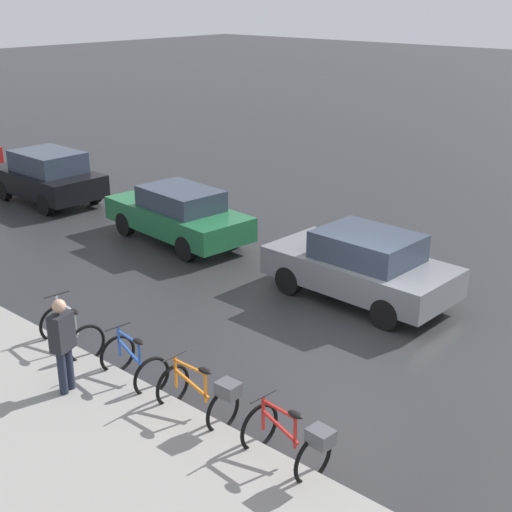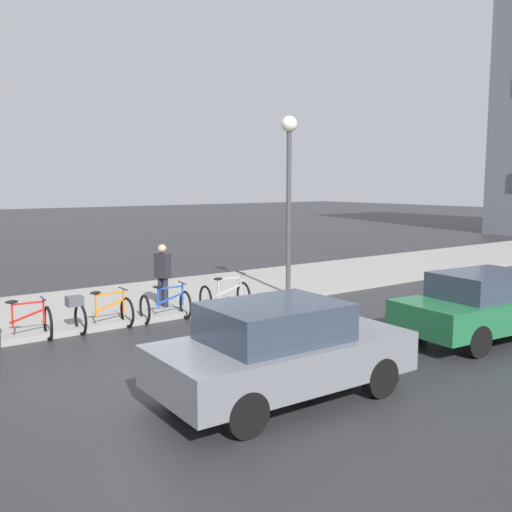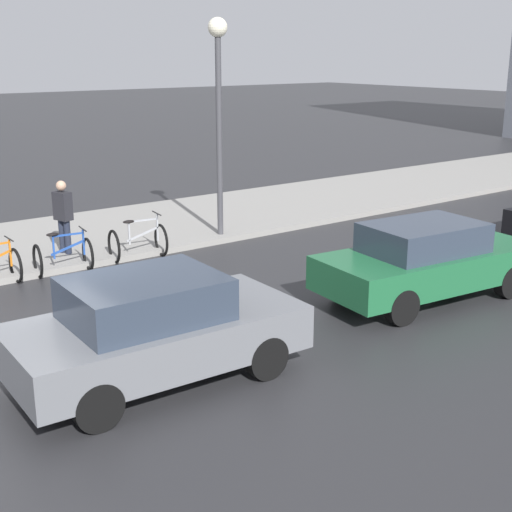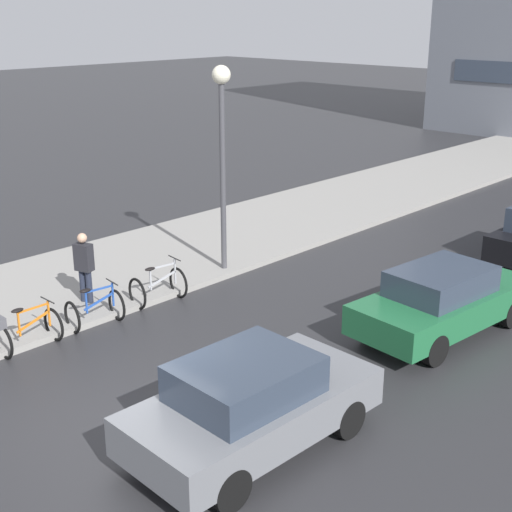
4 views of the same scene
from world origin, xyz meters
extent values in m
plane|color=#28282B|center=(0.00, 0.00, 0.00)|extent=(140.00, 140.00, 0.00)
cube|color=gray|center=(-6.00, 10.00, 0.07)|extent=(4.80, 60.00, 0.14)
torus|color=black|center=(-3.59, -0.88, 0.37)|extent=(0.75, 0.12, 0.75)
cube|color=red|center=(-3.64, -1.58, 0.63)|extent=(0.04, 0.04, 0.51)
cube|color=red|center=(-3.59, -0.96, 0.64)|extent=(0.04, 0.04, 0.53)
cube|color=red|center=(-3.62, -1.27, 0.85)|extent=(0.09, 0.62, 0.04)
cube|color=red|center=(-3.62, -1.29, 0.58)|extent=(0.09, 0.71, 0.26)
ellipsoid|color=black|center=(-3.64, -1.58, 0.92)|extent=(0.16, 0.27, 0.07)
cylinder|color=black|center=(-3.59, -0.96, 0.92)|extent=(0.50, 0.07, 0.03)
torus|color=black|center=(-3.61, 0.94, 0.36)|extent=(0.71, 0.07, 0.71)
torus|color=black|center=(-3.61, -0.16, 0.36)|extent=(0.71, 0.07, 0.71)
cube|color=orange|center=(-3.61, 0.20, 0.62)|extent=(0.04, 0.04, 0.52)
cube|color=orange|center=(-3.61, 0.86, 0.63)|extent=(0.04, 0.04, 0.55)
cube|color=orange|center=(-3.61, 0.53, 0.85)|extent=(0.04, 0.67, 0.04)
cube|color=orange|center=(-3.61, 0.50, 0.57)|extent=(0.04, 0.75, 0.27)
ellipsoid|color=black|center=(-3.61, 0.20, 0.91)|extent=(0.14, 0.26, 0.07)
cylinder|color=black|center=(-3.61, 0.86, 0.92)|extent=(0.50, 0.03, 0.03)
cube|color=#4C4C51|center=(-3.60, -0.28, 0.78)|extent=(0.28, 0.34, 0.22)
torus|color=black|center=(-3.53, 2.45, 0.35)|extent=(0.71, 0.14, 0.71)
torus|color=black|center=(-3.65, 1.41, 0.35)|extent=(0.71, 0.14, 0.71)
cube|color=#234CA8|center=(-3.61, 1.75, 0.60)|extent=(0.04, 0.04, 0.49)
cube|color=#234CA8|center=(-3.54, 2.38, 0.62)|extent=(0.04, 0.04, 0.54)
cube|color=#234CA8|center=(-3.58, 2.06, 0.83)|extent=(0.11, 0.63, 0.04)
cube|color=#234CA8|center=(-3.58, 2.04, 0.55)|extent=(0.12, 0.71, 0.26)
ellipsoid|color=black|center=(-3.61, 1.75, 0.87)|extent=(0.17, 0.27, 0.07)
cylinder|color=black|center=(-3.54, 2.38, 0.91)|extent=(0.50, 0.09, 0.03)
torus|color=black|center=(-3.55, 4.23, 0.37)|extent=(0.75, 0.15, 0.75)
torus|color=black|center=(-3.69, 3.13, 0.37)|extent=(0.75, 0.15, 0.75)
cube|color=#ADAFB5|center=(-3.65, 3.49, 0.62)|extent=(0.04, 0.04, 0.49)
cube|color=#ADAFB5|center=(-3.56, 4.15, 0.68)|extent=(0.04, 0.04, 0.61)
cube|color=#ADAFB5|center=(-3.60, 3.82, 0.88)|extent=(0.12, 0.66, 0.04)
cube|color=#ADAFB5|center=(-3.61, 3.79, 0.57)|extent=(0.13, 0.75, 0.27)
ellipsoid|color=black|center=(-3.65, 3.49, 0.89)|extent=(0.17, 0.28, 0.07)
cylinder|color=black|center=(-3.56, 4.15, 1.00)|extent=(0.50, 0.09, 0.03)
cube|color=slate|center=(1.95, 1.08, 0.64)|extent=(2.05, 4.14, 0.63)
cube|color=#2D3847|center=(1.95, 0.91, 1.24)|extent=(1.64, 2.10, 0.58)
cylinder|color=black|center=(1.14, 2.37, 0.32)|extent=(0.24, 0.65, 0.64)
cylinder|color=black|center=(2.85, 2.31, 0.32)|extent=(0.24, 0.65, 0.64)
cylinder|color=black|center=(1.05, -0.16, 0.32)|extent=(0.24, 0.65, 0.64)
cylinder|color=black|center=(2.77, -0.22, 0.32)|extent=(0.24, 0.65, 0.64)
cube|color=#1E6038|center=(1.94, 6.82, 0.63)|extent=(2.16, 4.49, 0.62)
cube|color=#2D3847|center=(1.93, 6.65, 1.21)|extent=(1.63, 2.25, 0.53)
cylinder|color=black|center=(1.30, 8.24, 0.32)|extent=(0.28, 0.66, 0.64)
cylinder|color=black|center=(1.04, 5.56, 0.32)|extent=(0.28, 0.66, 0.64)
cylinder|color=black|center=(2.59, 5.41, 0.32)|extent=(0.28, 0.66, 0.64)
cylinder|color=#1E2333|center=(-4.70, 2.37, 0.45)|extent=(0.14, 0.14, 0.90)
cylinder|color=#1E2333|center=(-4.53, 2.43, 0.45)|extent=(0.14, 0.14, 0.90)
cube|color=#232328|center=(-4.62, 2.40, 1.21)|extent=(0.45, 0.35, 0.63)
sphere|color=tan|center=(-4.62, 2.40, 1.67)|extent=(0.22, 0.22, 0.22)
cylinder|color=#424247|center=(-3.98, 6.14, 2.41)|extent=(0.14, 0.14, 4.83)
sphere|color=#F2EACC|center=(-3.98, 6.14, 5.01)|extent=(0.45, 0.45, 0.45)
camera|label=1|loc=(-10.22, -6.65, 6.33)|focal=50.00mm
camera|label=2|loc=(8.63, -4.40, 3.35)|focal=40.00mm
camera|label=3|loc=(10.20, -3.35, 4.49)|focal=50.00mm
camera|label=4|loc=(8.61, -5.80, 6.46)|focal=50.00mm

